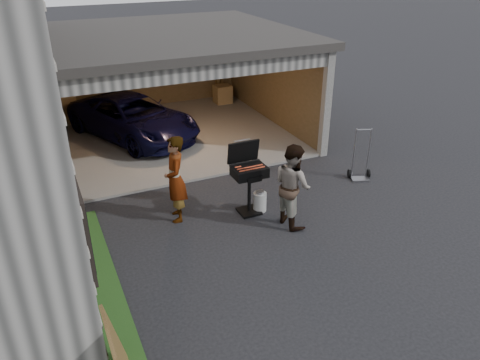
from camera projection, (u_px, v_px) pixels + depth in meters
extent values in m
plane|color=black|center=(245.00, 271.00, 7.93)|extent=(80.00, 80.00, 0.00)
cube|color=#193814|center=(125.00, 355.00, 6.27)|extent=(0.50, 8.00, 0.06)
cube|color=#605E59|center=(173.00, 135.00, 13.46)|extent=(6.50, 6.00, 0.06)
cube|color=#453920|center=(143.00, 67.00, 15.23)|extent=(6.50, 0.15, 2.70)
cube|color=#453920|center=(271.00, 77.00, 14.04)|extent=(0.15, 6.00, 2.70)
cube|color=#453920|center=(47.00, 105.00, 11.68)|extent=(0.15, 6.00, 2.70)
cube|color=#2D2B28|center=(166.00, 36.00, 12.20)|extent=(6.80, 6.30, 0.20)
cube|color=#474744|center=(206.00, 71.00, 9.96)|extent=(6.50, 0.16, 0.36)
cube|color=beige|center=(187.00, 55.00, 10.91)|extent=(6.00, 2.40, 0.06)
cube|color=#474744|center=(326.00, 105.00, 11.64)|extent=(0.20, 0.18, 2.70)
cube|color=brown|center=(69.00, 115.00, 14.17)|extent=(0.60, 0.50, 0.50)
cube|color=brown|center=(67.00, 100.00, 13.95)|extent=(0.50, 0.45, 0.45)
cube|color=brown|center=(223.00, 94.00, 15.92)|extent=(0.55, 0.50, 0.60)
cube|color=#513F1C|center=(220.00, 65.00, 16.09)|extent=(0.24, 0.43, 2.20)
imported|color=black|center=(133.00, 120.00, 12.99)|extent=(3.44, 4.58, 1.16)
imported|color=#98A4C0|center=(175.00, 179.00, 9.05)|extent=(0.54, 0.71, 1.76)
imported|color=#4E311E|center=(292.00, 185.00, 8.93)|extent=(0.69, 0.85, 1.67)
cube|color=black|center=(249.00, 211.00, 9.64)|extent=(0.42, 0.42, 0.05)
cylinder|color=black|center=(249.00, 193.00, 9.44)|extent=(0.07, 0.07, 0.85)
cube|color=black|center=(249.00, 172.00, 9.22)|extent=(0.66, 0.46, 0.20)
cube|color=#59595B|center=(249.00, 168.00, 9.18)|extent=(0.60, 0.40, 0.02)
cube|color=black|center=(243.00, 152.00, 9.32)|extent=(0.66, 0.12, 0.46)
cylinder|color=beige|center=(260.00, 202.00, 9.62)|extent=(0.33, 0.33, 0.41)
cube|color=#513F1C|center=(122.00, 359.00, 5.61)|extent=(0.26, 0.92, 1.02)
cube|color=slate|center=(360.00, 179.00, 10.95)|extent=(0.47, 0.39, 0.05)
cylinder|color=black|center=(349.00, 174.00, 11.03)|extent=(0.12, 0.21, 0.21)
cylinder|color=black|center=(368.00, 173.00, 11.04)|extent=(0.12, 0.21, 0.21)
cylinder|color=slate|center=(354.00, 153.00, 10.79)|extent=(0.03, 0.03, 1.20)
cylinder|color=slate|center=(369.00, 153.00, 10.80)|extent=(0.03, 0.03, 1.20)
cylinder|color=slate|center=(364.00, 130.00, 10.54)|extent=(0.33, 0.16, 0.03)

